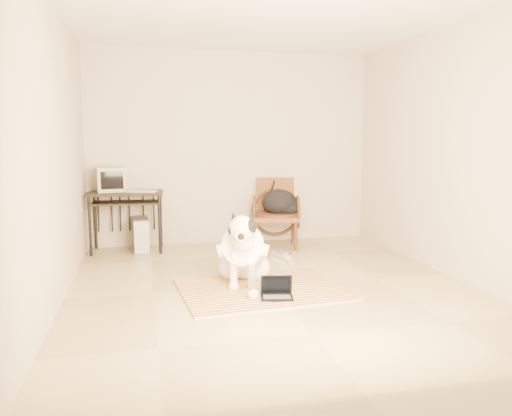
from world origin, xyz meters
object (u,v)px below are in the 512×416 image
object	(u,v)px
rattan_chair	(276,213)
backpack	(281,204)
laptop	(277,292)
pc_tower	(141,234)
crt_monitor	(111,179)
computer_desk	(126,200)
dog	(244,253)

from	to	relation	value
rattan_chair	backpack	bearing A→B (deg)	-31.50
laptop	pc_tower	size ratio (longest dim) A/B	0.68
crt_monitor	laptop	bearing A→B (deg)	-56.79
crt_monitor	pc_tower	world-z (taller)	crt_monitor
computer_desk	rattan_chair	world-z (taller)	rattan_chair
crt_monitor	pc_tower	distance (m)	0.82
pc_tower	laptop	bearing A→B (deg)	-62.19
computer_desk	rattan_chair	bearing A→B (deg)	-3.26
computer_desk	rattan_chair	xyz separation A→B (m)	(2.01, -0.11, -0.21)
laptop	computer_desk	xyz separation A→B (m)	(-1.42, 2.37, 0.62)
dog	backpack	size ratio (longest dim) A/B	2.22
rattan_chair	backpack	distance (m)	0.15
crt_monitor	pc_tower	size ratio (longest dim) A/B	0.83
computer_desk	crt_monitor	bearing A→B (deg)	156.03
pc_tower	rattan_chair	distance (m)	1.85
pc_tower	backpack	distance (m)	1.94
pc_tower	backpack	size ratio (longest dim) A/B	0.94
rattan_chair	computer_desk	bearing A→B (deg)	176.74
laptop	computer_desk	size ratio (longest dim) A/B	0.34
dog	crt_monitor	bearing A→B (deg)	125.97
computer_desk	backpack	xyz separation A→B (m)	(2.08, -0.16, -0.08)
laptop	rattan_chair	world-z (taller)	rattan_chair
dog	computer_desk	distance (m)	2.23
dog	computer_desk	xyz separation A→B (m)	(-1.21, 1.84, 0.36)
crt_monitor	backpack	world-z (taller)	crt_monitor
dog	pc_tower	xyz separation A→B (m)	(-1.03, 1.83, -0.11)
crt_monitor	pc_tower	bearing A→B (deg)	-14.70
dog	laptop	size ratio (longest dim) A/B	3.47
crt_monitor	computer_desk	bearing A→B (deg)	-23.97
laptop	rattan_chair	distance (m)	2.36
crt_monitor	pc_tower	xyz separation A→B (m)	(0.36, -0.09, -0.74)
laptop	crt_monitor	bearing A→B (deg)	123.21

